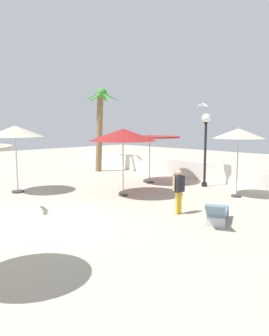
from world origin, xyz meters
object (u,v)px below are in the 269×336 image
object	(u,v)px
lounge_chair_0	(218,212)
guest_0	(179,187)
patio_umbrella_5	(150,138)
patio_umbrella_1	(239,134)
palm_tree_0	(100,121)
patio_umbrella_0	(123,135)
seagull_1	(202,105)
lamp_post_0	(206,137)
patio_umbrella_2	(15,132)

from	to	relation	value
lounge_chair_0	guest_0	distance (m)	1.68
patio_umbrella_5	lounge_chair_0	world-z (taller)	patio_umbrella_5
patio_umbrella_1	palm_tree_0	world-z (taller)	palm_tree_0
patio_umbrella_0	seagull_1	xyz separation A→B (m)	(0.15, 5.59, 1.43)
patio_umbrella_0	palm_tree_0	size ratio (longest dim) A/B	0.55
patio_umbrella_5	lounge_chair_0	bearing A→B (deg)	-30.62
lamp_post_0	seagull_1	distance (m)	2.25
patio_umbrella_0	patio_umbrella_5	world-z (taller)	patio_umbrella_0
lounge_chair_0	patio_umbrella_1	bearing A→B (deg)	111.41
lounge_chair_0	seagull_1	world-z (taller)	seagull_1
patio_umbrella_0	patio_umbrella_1	bearing A→B (deg)	43.52
patio_umbrella_1	seagull_1	world-z (taller)	seagull_1
patio_umbrella_2	patio_umbrella_5	size ratio (longest dim) A/B	0.98
seagull_1	palm_tree_0	bearing A→B (deg)	-166.18
patio_umbrella_5	palm_tree_0	xyz separation A→B (m)	(-5.08, 0.74, 0.91)
patio_umbrella_1	lamp_post_0	distance (m)	2.57
lounge_chair_0	palm_tree_0	bearing A→B (deg)	158.35
patio_umbrella_1	patio_umbrella_5	size ratio (longest dim) A/B	0.95
patio_umbrella_0	lamp_post_0	bearing A→B (deg)	74.82
palm_tree_0	guest_0	xyz separation A→B (m)	(10.03, -4.56, -2.31)
patio_umbrella_5	palm_tree_0	bearing A→B (deg)	171.68
patio_umbrella_2	guest_0	size ratio (longest dim) A/B	1.97
patio_umbrella_2	palm_tree_0	world-z (taller)	palm_tree_0
patio_umbrella_0	seagull_1	size ratio (longest dim) A/B	2.51
palm_tree_0	seagull_1	size ratio (longest dim) A/B	4.56
palm_tree_0	patio_umbrella_5	bearing A→B (deg)	-8.32
lounge_chair_0	guest_0	world-z (taller)	guest_0
lounge_chair_0	patio_umbrella_0	bearing A→B (deg)	172.57
patio_umbrella_2	guest_0	bearing A→B (deg)	17.58
patio_umbrella_5	seagull_1	bearing A→B (deg)	56.41
patio_umbrella_0	lounge_chair_0	bearing A→B (deg)	-7.43
palm_tree_0	seagull_1	xyz separation A→B (m)	(6.67, 1.64, 0.82)
guest_0	seagull_1	size ratio (longest dim) A/B	1.33
patio_umbrella_5	lounge_chair_0	distance (m)	7.84
lamp_post_0	palm_tree_0	bearing A→B (deg)	-176.61
guest_0	patio_umbrella_1	bearing A→B (deg)	89.82
patio_umbrella_0	patio_umbrella_1	size ratio (longest dim) A/B	0.99
patio_umbrella_1	palm_tree_0	xyz separation A→B (m)	(-10.04, 0.60, 0.56)
guest_0	patio_umbrella_5	bearing A→B (deg)	142.37
lamp_post_0	guest_0	size ratio (longest dim) A/B	2.31
patio_umbrella_2	patio_umbrella_5	distance (m)	6.64
patio_umbrella_5	guest_0	size ratio (longest dim) A/B	2.01
patio_umbrella_0	guest_0	bearing A→B (deg)	-9.88
patio_umbrella_2	lounge_chair_0	distance (m)	9.57
patio_umbrella_0	lounge_chair_0	world-z (taller)	patio_umbrella_0
patio_umbrella_5	palm_tree_0	size ratio (longest dim) A/B	0.59
lounge_chair_0	lamp_post_0	bearing A→B (deg)	127.60
patio_umbrella_0	guest_0	xyz separation A→B (m)	(3.51, -0.61, -1.70)
patio_umbrella_5	guest_0	world-z (taller)	patio_umbrella_5
patio_umbrella_0	patio_umbrella_5	bearing A→B (deg)	114.15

